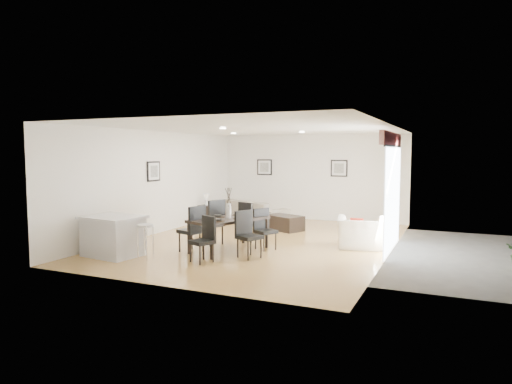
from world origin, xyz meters
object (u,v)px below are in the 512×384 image
at_px(dining_chair_foot, 248,220).
at_px(armchair, 362,233).
at_px(dining_chair_wnear, 194,226).
at_px(dining_chair_head, 205,236).
at_px(kitchen_island, 113,236).
at_px(side_table, 207,214).
at_px(coffee_table, 284,223).
at_px(dining_chair_efar, 264,227).
at_px(dining_chair_enear, 247,231).
at_px(bar_stool, 145,229).
at_px(dining_chair_wfar, 214,220).
at_px(dining_table, 229,221).
at_px(sofa, 252,211).

bearing_deg(dining_chair_foot, armchair, -152.73).
relative_size(dining_chair_wnear, dining_chair_head, 1.12).
bearing_deg(dining_chair_foot, kitchen_island, 70.71).
relative_size(dining_chair_head, side_table, 1.67).
distance_m(dining_chair_wnear, coffee_table, 3.53).
relative_size(dining_chair_wnear, dining_chair_efar, 1.12).
relative_size(dining_chair_enear, dining_chair_head, 1.06).
height_order(dining_chair_wnear, dining_chair_foot, dining_chair_wnear).
relative_size(armchair, dining_chair_foot, 1.10).
bearing_deg(bar_stool, coffee_table, 73.10).
bearing_deg(armchair, dining_chair_wfar, 6.93).
bearing_deg(kitchen_island, armchair, 39.24).
distance_m(dining_table, dining_chair_enear, 0.74).
xyz_separation_m(dining_chair_wnear, dining_chair_enear, (1.22, 0.06, -0.03)).
distance_m(dining_chair_foot, bar_stool, 2.72).
bearing_deg(bar_stool, dining_chair_foot, 65.57).
xyz_separation_m(side_table, bar_stool, (1.29, -4.65, 0.34)).
bearing_deg(sofa, dining_chair_wfar, 119.62).
bearing_deg(kitchen_island, dining_chair_enear, 28.49).
distance_m(sofa, dining_chair_wfar, 3.62).
height_order(dining_chair_wnear, side_table, dining_chair_wnear).
distance_m(sofa, coffee_table, 1.72).
bearing_deg(coffee_table, side_table, -161.39).
bearing_deg(dining_table, kitchen_island, -124.41).
bearing_deg(dining_chair_head, armchair, 68.16).
bearing_deg(sofa, dining_chair_wnear, 117.68).
bearing_deg(dining_chair_wfar, armchair, 128.63).
height_order(dining_chair_enear, dining_chair_efar, dining_chair_enear).
xyz_separation_m(dining_chair_enear, dining_chair_head, (-0.58, -0.68, -0.03)).
distance_m(dining_table, dining_chair_efar, 0.79).
relative_size(dining_chair_wnear, dining_chair_foot, 1.05).
height_order(dining_table, coffee_table, dining_table).
bearing_deg(bar_stool, kitchen_island, 180.00).
height_order(coffee_table, kitchen_island, kitchen_island).
height_order(sofa, dining_chair_wfar, dining_chair_wfar).
distance_m(dining_chair_efar, bar_stool, 2.58).
xyz_separation_m(dining_chair_head, coffee_table, (0.15, 4.04, -0.30)).
distance_m(dining_chair_head, dining_chair_foot, 2.15).
xyz_separation_m(armchair, dining_chair_efar, (-1.97, -0.98, 0.16)).
distance_m(dining_chair_head, side_table, 4.98).
distance_m(dining_chair_wnear, kitchen_island, 1.67).
height_order(armchair, dining_chair_efar, dining_chair_efar).
distance_m(dining_chair_efar, coffee_table, 2.55).
height_order(side_table, kitchen_island, kitchen_island).
bearing_deg(side_table, sofa, 30.30).
xyz_separation_m(armchair, bar_stool, (-3.75, -2.86, 0.27)).
height_order(dining_chair_wfar, bar_stool, dining_chair_wfar).
xyz_separation_m(dining_chair_wfar, dining_chair_head, (0.63, -1.48, -0.09)).
relative_size(dining_chair_wfar, kitchen_island, 0.82).
relative_size(sofa, coffee_table, 2.25).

